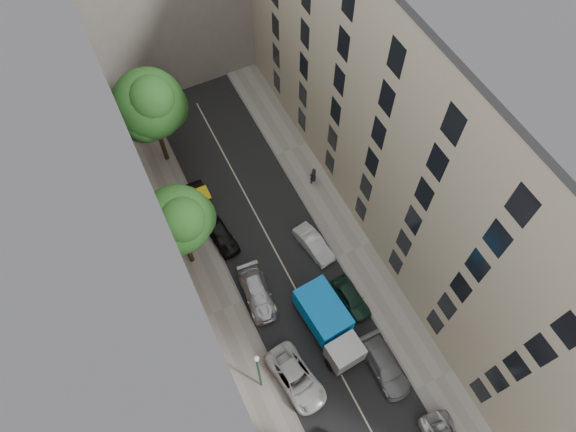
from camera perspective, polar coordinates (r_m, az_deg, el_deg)
ground at (r=39.03m, az=0.27°, el=-7.05°), size 120.00×120.00×0.00m
road_surface at (r=39.02m, az=0.27°, el=-7.04°), size 8.00×44.00×0.02m
sidewalk_left at (r=38.35m, az=-7.25°, el=-10.26°), size 3.00×44.00×0.15m
sidewalk_right at (r=40.32m, az=7.31°, el=-3.80°), size 3.00×44.00×0.15m
building_left at (r=29.57m, az=-19.32°, el=-7.48°), size 8.00×44.00×20.00m
building_right at (r=34.40m, az=17.15°, el=7.46°), size 8.00×44.00×20.00m
tarp_truck at (r=36.24m, az=4.55°, el=-11.87°), size 2.85×6.25×2.81m
car_left_2 at (r=36.01m, az=0.88°, el=-17.55°), size 3.00×5.26×1.38m
car_left_3 at (r=37.93m, az=-3.44°, el=-8.58°), size 2.30×4.80×1.35m
car_left_4 at (r=40.26m, az=-7.44°, el=-2.20°), size 2.03×4.03×1.32m
car_left_5 at (r=42.09m, az=-9.59°, el=1.55°), size 1.44×4.01×1.31m
car_right_1 at (r=36.80m, az=10.69°, el=-16.07°), size 1.92×4.68×1.36m
car_right_2 at (r=38.05m, az=7.04°, el=-9.01°), size 1.72×3.83×1.28m
car_right_3 at (r=39.65m, az=2.88°, el=-3.13°), size 2.00×4.05×1.28m
tree_mid at (r=35.02m, az=-11.94°, el=-0.63°), size 5.10×4.80×8.77m
tree_far at (r=40.94m, az=-14.95°, el=11.69°), size 5.71×5.50×9.69m
lamp_post at (r=32.53m, az=-3.32°, el=-16.65°), size 0.36×0.36×6.69m
pedestrian at (r=42.46m, az=2.80°, el=4.49°), size 0.76×0.59×1.87m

